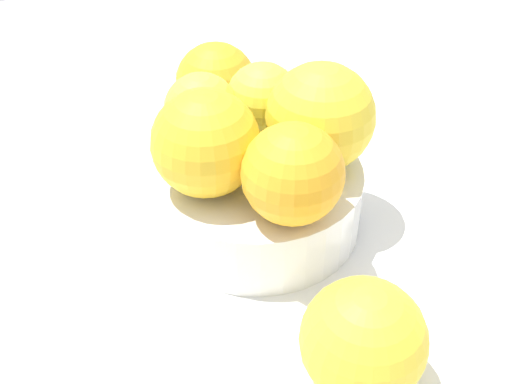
# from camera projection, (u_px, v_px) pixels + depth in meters

# --- Properties ---
(ground_plane) EXTENTS (1.10, 1.10, 0.02)m
(ground_plane) POSITION_uv_depth(u_px,v_px,m) (256.00, 231.00, 0.56)
(ground_plane) COLOR white
(fruit_bowl) EXTENTS (0.17, 0.17, 0.05)m
(fruit_bowl) POSITION_uv_depth(u_px,v_px,m) (256.00, 198.00, 0.53)
(fruit_bowl) COLOR white
(fruit_bowl) RESTS_ON ground_plane
(orange_in_bowl_0) EXTENTS (0.08, 0.08, 0.08)m
(orange_in_bowl_0) POSITION_uv_depth(u_px,v_px,m) (321.00, 119.00, 0.50)
(orange_in_bowl_0) COLOR yellow
(orange_in_bowl_0) RESTS_ON fruit_bowl
(orange_in_bowl_1) EXTENTS (0.08, 0.08, 0.08)m
(orange_in_bowl_1) POSITION_uv_depth(u_px,v_px,m) (206.00, 143.00, 0.47)
(orange_in_bowl_1) COLOR yellow
(orange_in_bowl_1) RESTS_ON fruit_bowl
(orange_in_bowl_2) EXTENTS (0.06, 0.06, 0.06)m
(orange_in_bowl_2) POSITION_uv_depth(u_px,v_px,m) (263.00, 99.00, 0.54)
(orange_in_bowl_2) COLOR yellow
(orange_in_bowl_2) RESTS_ON fruit_bowl
(orange_in_bowl_3) EXTENTS (0.06, 0.06, 0.06)m
(orange_in_bowl_3) POSITION_uv_depth(u_px,v_px,m) (201.00, 110.00, 0.53)
(orange_in_bowl_3) COLOR yellow
(orange_in_bowl_3) RESTS_ON fruit_bowl
(orange_in_bowl_4) EXTENTS (0.07, 0.07, 0.07)m
(orange_in_bowl_4) POSITION_uv_depth(u_px,v_px,m) (293.00, 174.00, 0.45)
(orange_in_bowl_4) COLOR #F9A823
(orange_in_bowl_4) RESTS_ON fruit_bowl
(orange_loose_0) EXTENTS (0.08, 0.08, 0.08)m
(orange_loose_0) POSITION_uv_depth(u_px,v_px,m) (218.00, 82.00, 0.65)
(orange_loose_0) COLOR #F9A823
(orange_loose_0) RESTS_ON ground_plane
(orange_loose_1) EXTENTS (0.08, 0.08, 0.08)m
(orange_loose_1) POSITION_uv_depth(u_px,v_px,m) (363.00, 340.00, 0.40)
(orange_loose_1) COLOR yellow
(orange_loose_1) RESTS_ON ground_plane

